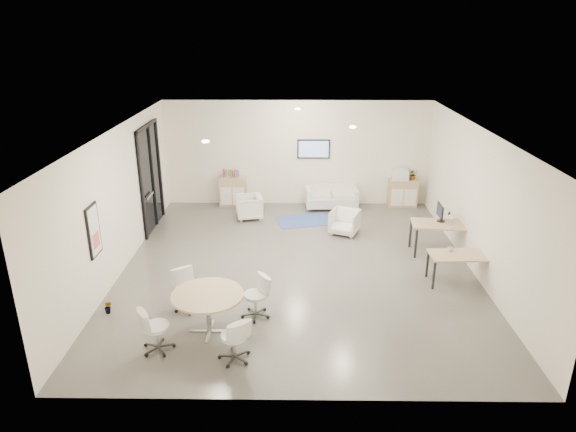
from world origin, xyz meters
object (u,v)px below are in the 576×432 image
Objects in this scene: loveseat at (331,198)px; desk_front at (460,257)px; round_table at (208,298)px; desk_rear at (442,227)px; sideboard_right at (403,193)px; armchair_right at (345,221)px; armchair_left at (249,206)px; sideboard_left at (233,191)px.

desk_front is at bearing -66.73° from loveseat.
round_table reaches higher than desk_front.
sideboard_right is at bearing 100.46° from desk_rear.
armchair_right is at bearing 158.08° from desk_rear.
desk_rear is (4.91, -2.32, 0.31)m from armchair_left.
armchair_right is 3.56m from desk_front.
sideboard_left reaches higher than loveseat.
sideboard_right reaches higher than round_table.
loveseat is 5.43m from desk_front.
desk_front is (-0.03, -1.59, -0.07)m from desk_rear.
desk_front is (5.47, -4.99, 0.15)m from sideboard_left.
sideboard_right reaches higher than loveseat.
armchair_left is at bearing 138.91° from desk_front.
sideboard_right is 1.19× the size of armchair_right.
desk_rear is 1.17× the size of round_table.
loveseat is (-2.20, -0.16, -0.12)m from sideboard_right.
armchair_left is 1.02× the size of armchair_right.
sideboard_right is 4.76m from armchair_left.
desk_rear reaches higher than desk_front.
armchair_left is at bearing 160.56° from desk_rear.
armchair_right is 0.47× the size of desk_rear.
armchair_left is 0.56× the size of desk_front.
desk_front is at bearing 21.06° from round_table.
sideboard_right is at bearing 0.02° from sideboard_left.
desk_rear is at bearing -5.28° from armchair_right.
sideboard_left is 1.24× the size of armchair_left.
loveseat is at bearing 68.56° from round_table.
loveseat is 1.20× the size of desk_front.
armchair_right is (-1.98, -2.22, -0.07)m from sideboard_right.
armchair_right is 5.57m from round_table.
loveseat is 1.23× the size of round_table.
round_table is at bearing -12.61° from armchair_left.
sideboard_right is 8.50m from round_table.
armchair_right reaches higher than loveseat.
sideboard_right reaches higher than desk_rear.
armchair_right is 2.56m from desk_rear.
loveseat is 2.07m from armchair_right.
sideboard_right is at bearing 0.56° from loveseat.
armchair_right is (3.25, -2.22, -0.10)m from sideboard_left.
armchair_left is 2.89m from armchair_right.
sideboard_left is at bearing -179.98° from sideboard_right.
sideboard_left is 0.71× the size of round_table.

